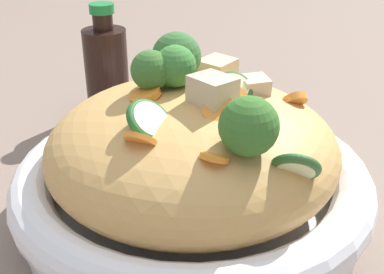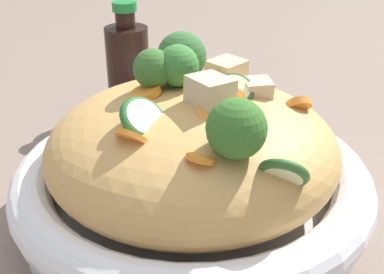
% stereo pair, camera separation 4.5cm
% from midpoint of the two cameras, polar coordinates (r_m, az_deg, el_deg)
% --- Properties ---
extents(ground_plane, '(3.00, 3.00, 0.00)m').
position_cam_midpoint_polar(ground_plane, '(0.50, -2.63, -9.02)').
color(ground_plane, '#7D695C').
extents(serving_bowl, '(0.33, 0.33, 0.06)m').
position_cam_midpoint_polar(serving_bowl, '(0.48, -2.71, -5.88)').
color(serving_bowl, white).
rests_on(serving_bowl, ground_plane).
extents(noodle_heap, '(0.27, 0.27, 0.11)m').
position_cam_midpoint_polar(noodle_heap, '(0.46, -2.83, -1.24)').
color(noodle_heap, tan).
rests_on(noodle_heap, serving_bowl).
extents(broccoli_florets, '(0.13, 0.18, 0.07)m').
position_cam_midpoint_polar(broccoli_florets, '(0.43, -3.19, 6.35)').
color(broccoli_florets, '#9FB76D').
rests_on(broccoli_florets, serving_bowl).
extents(carrot_coins, '(0.17, 0.13, 0.03)m').
position_cam_midpoint_polar(carrot_coins, '(0.41, -1.29, 2.84)').
color(carrot_coins, orange).
rests_on(carrot_coins, serving_bowl).
extents(zucchini_slices, '(0.16, 0.13, 0.05)m').
position_cam_midpoint_polar(zucchini_slices, '(0.40, 0.04, 1.42)').
color(zucchini_slices, beige).
rests_on(zucchini_slices, serving_bowl).
extents(chicken_chunks, '(0.08, 0.15, 0.04)m').
position_cam_midpoint_polar(chicken_chunks, '(0.46, 0.42, 5.98)').
color(chicken_chunks, '#D0BA8F').
rests_on(chicken_chunks, serving_bowl).
extents(soy_sauce_bottle, '(0.06, 0.06, 0.15)m').
position_cam_midpoint_polar(soy_sauce_bottle, '(0.70, -11.51, 7.38)').
color(soy_sauce_bottle, black).
rests_on(soy_sauce_bottle, ground_plane).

